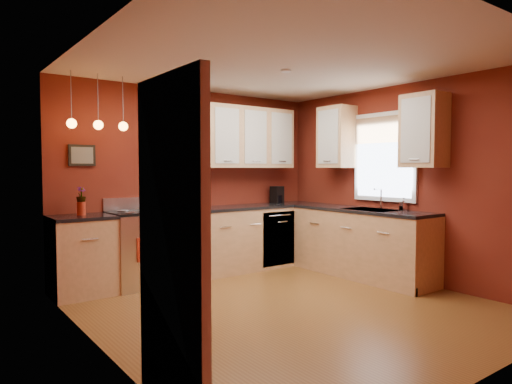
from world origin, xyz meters
TOP-DOWN VIEW (x-y plane):
  - floor at (0.00, 0.00)m, footprint 4.20×4.20m
  - ceiling at (0.00, 0.00)m, footprint 4.00×4.20m
  - wall_back at (0.00, 2.10)m, footprint 4.00×0.02m
  - wall_front at (0.00, -2.10)m, footprint 4.00×0.02m
  - wall_left at (-2.00, 0.00)m, footprint 0.02×4.20m
  - wall_right at (2.00, 0.00)m, footprint 0.02×4.20m
  - base_cabinets_back_left at (-1.65, 1.80)m, footprint 0.70×0.60m
  - base_cabinets_back_right at (0.73, 1.80)m, footprint 2.54×0.60m
  - base_cabinets_right at (1.70, 0.45)m, footprint 0.60×2.10m
  - counter_back_left at (-1.65, 1.80)m, footprint 0.70×0.62m
  - counter_back_right at (0.73, 1.80)m, footprint 2.54×0.62m
  - counter_right at (1.70, 0.45)m, footprint 0.62×2.10m
  - gas_range at (-0.92, 1.80)m, footprint 0.76×0.64m
  - dishwasher_front at (1.10, 1.51)m, footprint 0.60×0.02m
  - sink at (1.70, 0.30)m, footprint 0.50×0.70m
  - window at (1.97, 0.30)m, footprint 0.06×1.02m
  - door_left_wall at (-1.97, -1.20)m, footprint 0.12×0.82m
  - upper_cabinets_back at (0.60, 1.93)m, footprint 2.00×0.35m
  - upper_cabinets_right at (1.82, 0.32)m, footprint 0.35×1.95m
  - wall_picture at (-1.55, 2.08)m, footprint 0.32×0.03m
  - pendant_lights at (-1.45, 1.75)m, footprint 0.71×0.11m
  - red_canister at (-0.45, 1.90)m, footprint 0.13×0.13m
  - red_vase at (-1.64, 1.84)m, footprint 0.10×0.10m
  - flowers at (-1.64, 1.84)m, footprint 0.14×0.14m
  - coffee_maker at (1.43, 1.95)m, footprint 0.21×0.21m
  - soap_pump at (1.95, -0.03)m, footprint 0.09×0.09m
  - dish_towel at (-1.00, 1.47)m, footprint 0.21×0.01m

SIDE VIEW (x-z plane):
  - floor at x=0.00m, z-range 0.00..0.00m
  - base_cabinets_back_left at x=-1.65m, z-range 0.00..0.90m
  - base_cabinets_back_right at x=0.73m, z-range 0.00..0.90m
  - base_cabinets_right at x=1.70m, z-range 0.00..0.90m
  - dishwasher_front at x=1.10m, z-range 0.05..0.85m
  - gas_range at x=-0.92m, z-range -0.07..1.04m
  - dish_towel at x=-1.00m, z-range 0.37..0.67m
  - sink at x=1.70m, z-range 0.75..1.08m
  - counter_back_left at x=-1.65m, z-range 0.90..0.94m
  - counter_back_right at x=0.73m, z-range 0.90..0.94m
  - counter_right at x=1.70m, z-range 0.90..0.94m
  - red_vase at x=-1.64m, z-range 0.94..1.10m
  - soap_pump at x=1.95m, z-range 0.94..1.11m
  - door_left_wall at x=-1.97m, z-range 0.00..2.05m
  - red_canister at x=-0.45m, z-range 0.94..1.14m
  - coffee_maker at x=1.43m, z-range 0.93..1.19m
  - flowers at x=-1.64m, z-range 1.08..1.28m
  - wall_back at x=0.00m, z-range 0.00..2.60m
  - wall_front at x=0.00m, z-range 0.00..2.60m
  - wall_left at x=-2.00m, z-range 0.00..2.60m
  - wall_right at x=2.00m, z-range 0.00..2.60m
  - wall_picture at x=-1.55m, z-range 1.52..1.78m
  - window at x=1.97m, z-range 1.08..2.30m
  - upper_cabinets_back at x=0.60m, z-range 1.50..2.40m
  - upper_cabinets_right at x=1.82m, z-range 1.50..2.40m
  - pendant_lights at x=-1.45m, z-range 1.68..2.34m
  - ceiling at x=0.00m, z-range 2.59..2.61m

